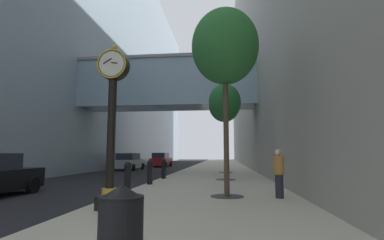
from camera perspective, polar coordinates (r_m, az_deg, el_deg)
ground_plane at (r=29.02m, az=-1.15°, el=-9.81°), size 110.00×110.00×0.00m
sidewalk_right at (r=31.77m, az=5.24°, el=-9.39°), size 6.26×80.00×0.14m
building_block_left at (r=37.68m, az=-19.51°, el=13.81°), size 23.19×80.00×29.20m
building_block_right at (r=35.19m, az=18.00°, el=16.16°), size 9.00×80.00×30.11m
street_clock at (r=7.95m, az=-15.64°, el=0.69°), size 0.84×0.55×4.39m
bollard_third at (r=10.82m, az=-12.63°, el=-10.91°), size 0.27×0.27×1.14m
bollard_fourth at (r=13.83m, az=-8.36°, el=-10.06°), size 0.27×0.27×1.14m
bollard_fifth at (r=16.89m, az=-5.63°, el=-9.48°), size 0.27×0.27×1.14m
street_tree_near at (r=10.53m, az=6.55°, el=14.10°), size 2.35×2.35×6.54m
street_tree_mid_near at (r=16.44m, az=6.51°, el=3.33°), size 1.83×1.83×5.38m
street_tree_mid_far at (r=22.86m, az=6.43°, el=3.10°), size 2.49×2.49×6.77m
trash_bin at (r=3.66m, az=-13.95°, el=-20.34°), size 0.53×0.53×1.05m
pedestrian_walking at (r=9.87m, az=16.85°, el=-9.86°), size 0.48×0.48×1.57m
car_red_mid at (r=35.49m, az=-6.17°, el=-7.89°), size 2.06×4.63×1.69m
car_silver_far at (r=28.80m, az=-12.46°, el=-8.11°), size 2.23×4.08×1.63m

